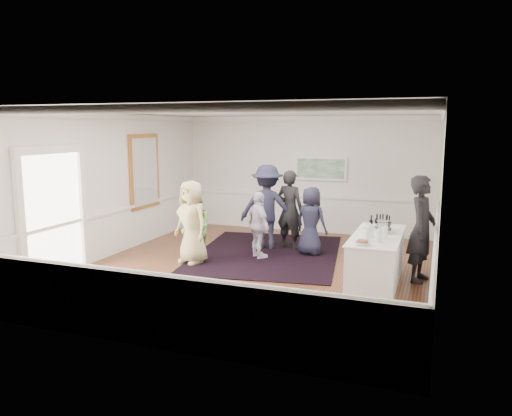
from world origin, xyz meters
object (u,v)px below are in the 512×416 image
(bartender, at_px, (422,229))
(ice_bucket, at_px, (383,227))
(serving_table, at_px, (376,259))
(nut_bowl, at_px, (363,243))
(guest_navy, at_px, (311,221))
(guest_dark_a, at_px, (267,207))
(guest_green, at_px, (195,228))
(guest_dark_b, at_px, (290,210))
(guest_tan, at_px, (192,222))
(guest_lilac, at_px, (259,225))

(bartender, height_order, ice_bucket, bartender)
(serving_table, relative_size, ice_bucket, 8.84)
(nut_bowl, bearing_deg, guest_navy, 121.08)
(guest_dark_a, distance_m, guest_navy, 1.17)
(guest_green, height_order, nut_bowl, guest_green)
(bartender, bearing_deg, guest_green, 104.51)
(guest_dark_a, height_order, nut_bowl, guest_dark_a)
(guest_dark_b, bearing_deg, serving_table, 151.57)
(bartender, bearing_deg, nut_bowl, 157.21)
(bartender, xyz_separation_m, guest_navy, (-2.43, 1.20, -0.23))
(bartender, height_order, guest_dark_a, guest_dark_a)
(guest_dark_b, bearing_deg, nut_bowl, 139.28)
(guest_green, distance_m, guest_dark_a, 2.01)
(guest_navy, relative_size, nut_bowl, 5.68)
(guest_navy, height_order, nut_bowl, guest_navy)
(guest_navy, bearing_deg, nut_bowl, 137.65)
(bartender, xyz_separation_m, guest_tan, (-4.65, -0.38, -0.12))
(guest_green, xyz_separation_m, guest_dark_a, (1.04, 1.70, 0.26))
(serving_table, height_order, nut_bowl, nut_bowl)
(serving_table, distance_m, guest_dark_a, 3.41)
(serving_table, bearing_deg, guest_navy, 135.42)
(guest_lilac, height_order, guest_navy, guest_navy)
(guest_dark_b, xyz_separation_m, nut_bowl, (2.14, -2.90, 0.02))
(guest_dark_a, xyz_separation_m, guest_dark_b, (0.52, 0.14, -0.06))
(guest_navy, height_order, ice_bucket, guest_navy)
(serving_table, height_order, guest_green, guest_green)
(serving_table, xyz_separation_m, ice_bucket, (0.09, 0.17, 0.58))
(serving_table, relative_size, guest_dark_b, 1.21)
(guest_lilac, xyz_separation_m, guest_dark_b, (0.40, 1.06, 0.20))
(guest_lilac, height_order, nut_bowl, guest_lilac)
(bartender, xyz_separation_m, ice_bucket, (-0.67, -0.28, 0.04))
(guest_green, bearing_deg, guest_lilac, 69.23)
(serving_table, bearing_deg, guest_dark_b, 138.81)
(guest_navy, distance_m, nut_bowl, 2.98)
(nut_bowl, bearing_deg, guest_dark_a, 134.05)
(guest_tan, height_order, nut_bowl, guest_tan)
(guest_lilac, relative_size, guest_navy, 0.95)
(bartender, bearing_deg, serving_table, 131.55)
(nut_bowl, bearing_deg, guest_lilac, 144.18)
(bartender, distance_m, guest_dark_b, 3.41)
(guest_dark_b, bearing_deg, bartender, 165.76)
(guest_dark_b, relative_size, guest_navy, 1.21)
(guest_dark_a, distance_m, ice_bucket, 3.35)
(bartender, relative_size, guest_dark_a, 1.00)
(guest_tan, bearing_deg, nut_bowl, 8.10)
(bartender, height_order, guest_lilac, bartender)
(guest_lilac, xyz_separation_m, guest_navy, (1.01, 0.71, 0.04))
(serving_table, xyz_separation_m, guest_dark_b, (-2.28, 2.00, 0.48))
(bartender, distance_m, guest_tan, 4.66)
(guest_dark_a, bearing_deg, bartender, 148.23)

